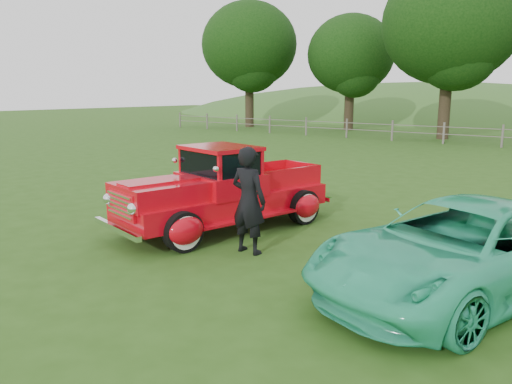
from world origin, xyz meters
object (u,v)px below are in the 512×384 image
Objects in this scene: tree_mid_west at (351,54)px; man at (249,200)px; tree_near_west at (451,24)px; red_pickup at (223,192)px; teal_sedan at (462,249)px; tree_far_west at (249,45)px.

tree_mid_west reaches higher than man.
tree_near_west is 1.99× the size of red_pickup.
man is (-3.61, -0.37, 0.29)m from teal_sedan.
tree_mid_west is at bearing 139.03° from teal_sedan.
tree_near_west is 24.50m from red_pickup.
tree_far_west is 33.10m from man.
tree_near_west is 26.16m from teal_sedan.
man reaches higher than red_pickup.
tree_mid_west is 29.11m from red_pickup.
man is (4.32, -24.54, -5.82)m from tree_near_west.
man is at bearing -155.53° from teal_sedan.
teal_sedan is at bearing 5.97° from red_pickup.
tree_near_west is at bearing -20.56° from tree_mid_west.
tree_near_west is 25.59m from man.
tree_far_west is at bearing 152.20° from teal_sedan.
tree_far_west is at bearing -165.96° from tree_mid_west.
tree_far_west is 1.89× the size of red_pickup.
tree_near_west reaches higher than man.
tree_near_west is 2.13× the size of teal_sedan.
tree_near_west is (16.00, -1.00, 0.31)m from tree_far_west.
man is at bearing -65.90° from tree_mid_west.
teal_sedan is 3.64m from man.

